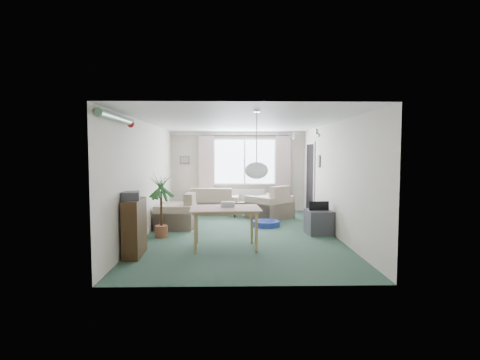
{
  "coord_description": "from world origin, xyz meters",
  "views": [
    {
      "loc": [
        -0.18,
        -8.04,
        1.74
      ],
      "look_at": [
        0.0,
        0.3,
        1.15
      ],
      "focal_mm": 28.0,
      "sensor_mm": 36.0,
      "label": 1
    }
  ],
  "objects_px": {
    "armchair_corner": "(270,202)",
    "bookshelf": "(135,228)",
    "coffee_table": "(248,209)",
    "dining_table": "(225,228)",
    "tv_cube": "(319,222)",
    "houseplant": "(161,206)",
    "armchair_left": "(176,211)",
    "sofa": "(213,200)",
    "pet_bed": "(266,224)"
  },
  "relations": [
    {
      "from": "armchair_left",
      "to": "coffee_table",
      "type": "distance_m",
      "value": 2.41
    },
    {
      "from": "armchair_left",
      "to": "houseplant",
      "type": "relative_size",
      "value": 0.7
    },
    {
      "from": "armchair_left",
      "to": "bookshelf",
      "type": "xyz_separation_m",
      "value": [
        -0.34,
        -2.39,
        0.07
      ]
    },
    {
      "from": "tv_cube",
      "to": "armchair_left",
      "type": "bearing_deg",
      "value": 162.5
    },
    {
      "from": "bookshelf",
      "to": "pet_bed",
      "type": "distance_m",
      "value": 3.56
    },
    {
      "from": "coffee_table",
      "to": "dining_table",
      "type": "xyz_separation_m",
      "value": [
        -0.58,
        -3.52,
        0.16
      ]
    },
    {
      "from": "armchair_left",
      "to": "pet_bed",
      "type": "xyz_separation_m",
      "value": [
        2.14,
        0.14,
        -0.34
      ]
    },
    {
      "from": "dining_table",
      "to": "pet_bed",
      "type": "height_order",
      "value": "dining_table"
    },
    {
      "from": "bookshelf",
      "to": "houseplant",
      "type": "relative_size",
      "value": 0.74
    },
    {
      "from": "sofa",
      "to": "tv_cube",
      "type": "distance_m",
      "value": 3.73
    },
    {
      "from": "armchair_corner",
      "to": "bookshelf",
      "type": "bearing_deg",
      "value": 13.03
    },
    {
      "from": "sofa",
      "to": "armchair_corner",
      "type": "distance_m",
      "value": 1.77
    },
    {
      "from": "armchair_left",
      "to": "tv_cube",
      "type": "xyz_separation_m",
      "value": [
        3.2,
        -0.73,
        -0.15
      ]
    },
    {
      "from": "dining_table",
      "to": "tv_cube",
      "type": "relative_size",
      "value": 2.05
    },
    {
      "from": "sofa",
      "to": "houseplant",
      "type": "height_order",
      "value": "houseplant"
    },
    {
      "from": "pet_bed",
      "to": "dining_table",
      "type": "bearing_deg",
      "value": -114.78
    },
    {
      "from": "armchair_corner",
      "to": "houseplant",
      "type": "relative_size",
      "value": 0.76
    },
    {
      "from": "bookshelf",
      "to": "tv_cube",
      "type": "height_order",
      "value": "bookshelf"
    },
    {
      "from": "bookshelf",
      "to": "dining_table",
      "type": "bearing_deg",
      "value": 15.67
    },
    {
      "from": "houseplant",
      "to": "armchair_corner",
      "type": "bearing_deg",
      "value": 42.4
    },
    {
      "from": "sofa",
      "to": "pet_bed",
      "type": "height_order",
      "value": "sofa"
    },
    {
      "from": "sofa",
      "to": "houseplant",
      "type": "bearing_deg",
      "value": 76.68
    },
    {
      "from": "houseplant",
      "to": "tv_cube",
      "type": "bearing_deg",
      "value": 4.34
    },
    {
      "from": "coffee_table",
      "to": "armchair_left",
      "type": "bearing_deg",
      "value": -137.7
    },
    {
      "from": "houseplant",
      "to": "sofa",
      "type": "bearing_deg",
      "value": 73.57
    },
    {
      "from": "houseplant",
      "to": "tv_cube",
      "type": "height_order",
      "value": "houseplant"
    },
    {
      "from": "coffee_table",
      "to": "bookshelf",
      "type": "relative_size",
      "value": 0.92
    },
    {
      "from": "coffee_table",
      "to": "dining_table",
      "type": "height_order",
      "value": "dining_table"
    },
    {
      "from": "bookshelf",
      "to": "dining_table",
      "type": "xyz_separation_m",
      "value": [
        1.53,
        0.48,
        -0.12
      ]
    },
    {
      "from": "sofa",
      "to": "armchair_corner",
      "type": "relative_size",
      "value": 1.54
    },
    {
      "from": "armchair_corner",
      "to": "bookshelf",
      "type": "relative_size",
      "value": 1.03
    },
    {
      "from": "armchair_corner",
      "to": "sofa",
      "type": "bearing_deg",
      "value": -67.67
    },
    {
      "from": "armchair_corner",
      "to": "coffee_table",
      "type": "distance_m",
      "value": 0.7
    },
    {
      "from": "tv_cube",
      "to": "coffee_table",
      "type": "bearing_deg",
      "value": 116.65
    },
    {
      "from": "armchair_corner",
      "to": "pet_bed",
      "type": "xyz_separation_m",
      "value": [
        -0.2,
        -1.14,
        -0.38
      ]
    },
    {
      "from": "armchair_left",
      "to": "tv_cube",
      "type": "height_order",
      "value": "armchair_left"
    },
    {
      "from": "coffee_table",
      "to": "pet_bed",
      "type": "relative_size",
      "value": 1.36
    },
    {
      "from": "coffee_table",
      "to": "tv_cube",
      "type": "distance_m",
      "value": 2.75
    },
    {
      "from": "tv_cube",
      "to": "pet_bed",
      "type": "xyz_separation_m",
      "value": [
        -1.06,
        0.87,
        -0.19
      ]
    },
    {
      "from": "armchair_corner",
      "to": "armchair_left",
      "type": "bearing_deg",
      "value": -12.11
    },
    {
      "from": "armchair_left",
      "to": "tv_cube",
      "type": "relative_size",
      "value": 1.6
    },
    {
      "from": "coffee_table",
      "to": "tv_cube",
      "type": "xyz_separation_m",
      "value": [
        1.42,
        -2.35,
        0.06
      ]
    },
    {
      "from": "armchair_corner",
      "to": "houseplant",
      "type": "distance_m",
      "value": 3.37
    },
    {
      "from": "sofa",
      "to": "armchair_corner",
      "type": "xyz_separation_m",
      "value": [
        1.58,
        -0.8,
        0.06
      ]
    },
    {
      "from": "houseplant",
      "to": "dining_table",
      "type": "distance_m",
      "value": 1.65
    },
    {
      "from": "sofa",
      "to": "pet_bed",
      "type": "xyz_separation_m",
      "value": [
        1.38,
        -1.94,
        -0.32
      ]
    },
    {
      "from": "sofa",
      "to": "dining_table",
      "type": "distance_m",
      "value": 4.01
    },
    {
      "from": "sofa",
      "to": "dining_table",
      "type": "xyz_separation_m",
      "value": [
        0.44,
        -3.98,
        -0.02
      ]
    },
    {
      "from": "armchair_corner",
      "to": "houseplant",
      "type": "bearing_deg",
      "value": 1.55
    },
    {
      "from": "sofa",
      "to": "coffee_table",
      "type": "height_order",
      "value": "sofa"
    }
  ]
}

